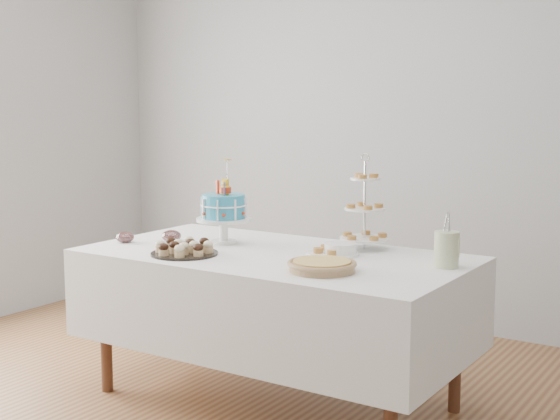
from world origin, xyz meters
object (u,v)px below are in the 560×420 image
Objects in this scene: table at (275,298)px; plate_stack at (341,249)px; birthday_cake at (224,221)px; jam_bowl_a at (125,237)px; jam_bowl_b at (171,236)px; utensil_pitcher at (447,248)px; pie at (322,265)px; tiered_stand at (365,209)px; cupcake_tray at (184,247)px; pastry_plate at (333,252)px.

plate_stack reaches higher than table.
jam_bowl_a is (-0.46, -0.27, -0.09)m from birthday_cake.
jam_bowl_b is 0.42× the size of utensil_pitcher.
jam_bowl_a is (-0.84, -0.19, 0.25)m from table.
utensil_pitcher is at bearing 11.53° from jam_bowl_a.
table is 0.54m from pie.
jam_bowl_a is 0.93× the size of jam_bowl_b.
jam_bowl_a is at bearing 177.91° from pie.
tiered_stand is 0.57m from utensil_pitcher.
pie is 1.94× the size of plate_stack.
birthday_cake reaches higher than jam_bowl_a.
birthday_cake is 0.69m from plate_stack.
tiered_stand is 3.06× the size of plate_stack.
tiered_stand is 1.06m from jam_bowl_b.
pie is (0.41, -0.24, 0.26)m from table.
pie is 1.25m from jam_bowl_a.
pie is (0.76, 0.04, -0.01)m from cupcake_tray.
jam_bowl_a is (-1.11, -0.31, 0.01)m from pastry_plate.
jam_bowl_b is (-0.65, -0.03, 0.26)m from table.
table is 3.90× the size of tiered_stand.
plate_stack reaches higher than jam_bowl_a.
birthday_cake is 0.31m from jam_bowl_b.
pie is 0.62m from tiered_stand.
pastry_plate is 2.42× the size of jam_bowl_b.
pastry_plate is at bearing 25.98° from birthday_cake.
utensil_pitcher is at bearing 19.71° from cupcake_tray.
tiered_stand is at bearing 76.62° from pastry_plate.
jam_bowl_b is at bearing -167.97° from utensil_pitcher.
jam_bowl_a is at bearing -155.11° from tiered_stand.
table is 0.90m from jam_bowl_a.
birthday_cake reaches higher than plate_stack.
table is at bearing 2.83° from jam_bowl_b.
jam_bowl_b is at bearing -158.57° from tiered_stand.
cupcake_tray is at bearing -177.05° from pie.
jam_bowl_a is 1.72m from utensil_pitcher.
cupcake_tray is (-0.35, -0.27, 0.26)m from table.
pie is 0.58m from utensil_pitcher.
utensil_pitcher reaches higher than jam_bowl_b.
tiered_stand is at bearing 164.29° from utensil_pitcher.
tiered_stand is 1.94× the size of utensil_pitcher.
utensil_pitcher reaches higher than pie.
jam_bowl_a reaches higher than pastry_plate.
cupcake_tray is 0.38m from jam_bowl_b.
birthday_cake is 2.79× the size of plate_stack.
plate_stack is 0.63× the size of utensil_pitcher.
plate_stack is at bearing -172.66° from utensil_pitcher.
cupcake_tray is at bearing -142.16° from table.
cupcake_tray is 0.68× the size of tiered_stand.
tiered_stand reaches higher than pastry_plate.
cupcake_tray is at bearing -137.25° from tiered_stand.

